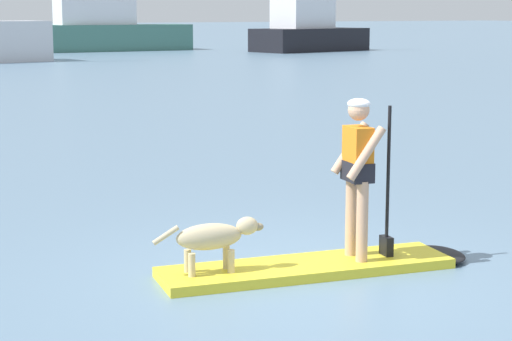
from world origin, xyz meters
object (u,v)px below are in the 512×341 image
object	(u,v)px
dog	(214,237)
moored_boat_starboard	(308,32)
paddleboard	(327,266)
person_paddler	(359,166)
moored_boat_port	(103,28)

from	to	relation	value
dog	moored_boat_starboard	world-z (taller)	moored_boat_starboard
paddleboard	person_paddler	xyz separation A→B (m)	(0.34, -0.07, 1.01)
dog	moored_boat_port	bearing A→B (deg)	69.89
person_paddler	dog	distance (m)	1.66
person_paddler	moored_boat_starboard	xyz separation A→B (m)	(28.71, 43.61, 0.25)
dog	moored_boat_starboard	size ratio (longest dim) A/B	0.12
dog	person_paddler	bearing A→B (deg)	-11.30
person_paddler	moored_boat_starboard	world-z (taller)	moored_boat_starboard
person_paddler	dog	size ratio (longest dim) A/B	1.48
dog	moored_boat_port	world-z (taller)	moored_boat_port
person_paddler	moored_boat_port	world-z (taller)	moored_boat_port
paddleboard	dog	size ratio (longest dim) A/B	3.03
paddleboard	moored_boat_starboard	world-z (taller)	moored_boat_starboard
moored_boat_starboard	person_paddler	bearing A→B (deg)	-123.36
moored_boat_port	moored_boat_starboard	distance (m)	13.77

